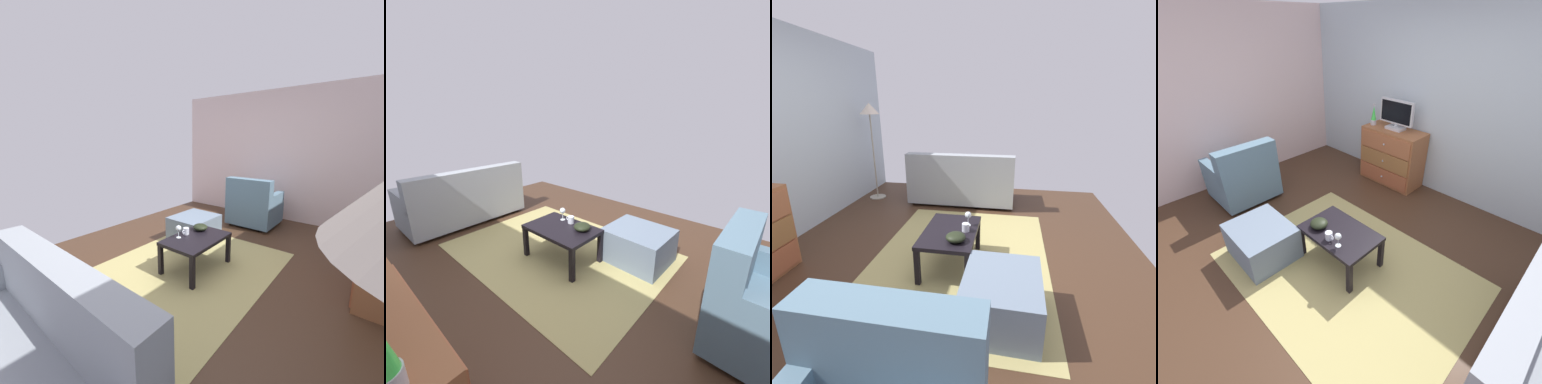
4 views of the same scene
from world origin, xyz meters
TOP-DOWN VIEW (x-y plane):
  - ground_plane at (0.00, 0.00)m, footprint 5.81×4.54m
  - area_rug at (0.20, -0.20)m, footprint 2.60×1.90m
  - coffee_table at (0.04, -0.12)m, footprint 0.82×0.54m
  - wine_glass at (0.18, -0.28)m, footprint 0.07×0.07m
  - mug at (0.04, -0.28)m, footprint 0.11×0.08m
  - bowl_decorative at (-0.19, -0.22)m, footprint 0.19×0.19m
  - couch_large at (1.99, 0.11)m, footprint 0.85×1.74m
  - armchair at (-1.89, -0.24)m, footprint 0.80×0.83m
  - ottoman at (-0.65, -0.69)m, footprint 0.71×0.61m

SIDE VIEW (x-z plane):
  - ground_plane at x=0.00m, z-range -0.05..0.00m
  - area_rug at x=0.20m, z-range 0.00..0.01m
  - ottoman at x=-0.65m, z-range 0.00..0.40m
  - couch_large at x=1.99m, z-range -0.10..0.78m
  - coffee_table at x=0.04m, z-range 0.15..0.56m
  - armchair at x=-1.89m, z-range -0.09..0.82m
  - bowl_decorative at x=-0.19m, z-range 0.41..0.50m
  - mug at x=0.04m, z-range 0.41..0.50m
  - wine_glass at x=0.18m, z-range 0.45..0.60m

